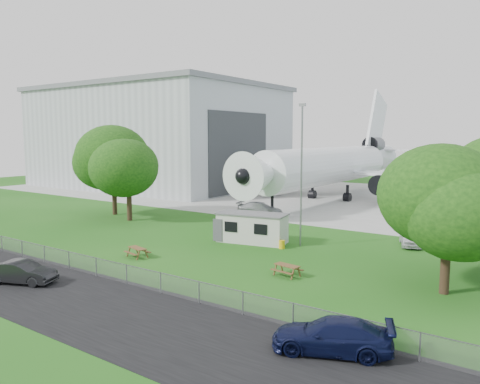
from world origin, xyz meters
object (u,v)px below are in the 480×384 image
Objects in this scene: site_cabin at (252,228)px; car_centre_sedan at (22,272)px; picnic_west at (138,257)px; hangar at (159,136)px; airliner at (332,164)px; picnic_east at (287,276)px.

car_centre_sedan is (-5.66, -18.29, -0.59)m from site_cabin.
site_cabin is 10.59m from picnic_west.
airliner is (35.97, -0.14, -4.14)m from hangar.
site_cabin is 19.16m from car_centre_sedan.
airliner is 40.55m from picnic_east.
picnic_east is at bearing -70.40° from airliner.
picnic_east is 17.29m from car_centre_sedan.
car_centre_sedan is (0.31, -49.05, -4.55)m from airliner.
airliner reaches higher than car_centre_sedan.
car_centre_sedan is at bearing -130.74° from picnic_east.
airliner is at bearing 118.56° from picnic_east.
site_cabin is 3.86× the size of picnic_east.
picnic_west is 0.41× the size of car_centre_sedan.
site_cabin reaches higher than picnic_east.
hangar is at bearing 179.78° from airliner.
hangar is at bearing 13.36° from car_centre_sedan.
picnic_west is (-4.50, -9.50, -1.31)m from site_cabin.
picnic_west is 12.25m from picnic_east.
airliner is 49.26m from car_centre_sedan.
hangar is 9.83× the size of car_centre_sedan.
hangar is 36.21m from airliner.
airliner is 10.92× the size of car_centre_sedan.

